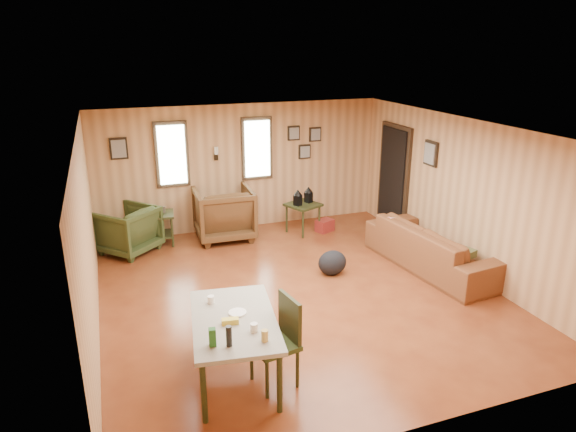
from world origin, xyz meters
The scene contains 11 objects.
room centered at (0.17, 0.27, 1.21)m, with size 5.54×6.04×2.44m.
sofa centered at (2.36, 0.06, 0.48)m, with size 2.44×0.71×0.95m, color brown.
recliner_brown centered at (-0.49, 2.51, 0.53)m, with size 1.03×0.96×1.06m, color #4F3117.
recliner_green centered at (-2.21, 2.41, 0.45)m, with size 0.87×0.81×0.89m, color #333E1C.
end_table centered at (-1.68, 2.61, 0.40)m, with size 0.62×0.57×0.72m.
side_table centered at (0.99, 2.29, 0.60)m, with size 0.73×0.73×0.88m.
cooler centered at (1.41, 2.19, 0.12)m, with size 0.39×0.34×0.23m.
backpack centered at (0.73, 0.38, 0.20)m, with size 0.54×0.46×0.39m.
sofa_pillows centered at (2.23, 0.04, 0.49)m, with size 0.81×1.54×0.32m.
dining_table centered at (-1.36, -1.68, 0.67)m, with size 1.06×1.55×0.95m.
dining_chair centered at (-0.91, -1.88, 0.55)m, with size 0.51×0.51×0.98m.
Camera 1 is at (-2.43, -6.31, 3.49)m, focal length 32.00 mm.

